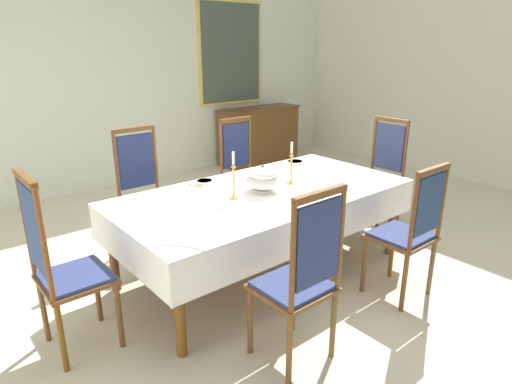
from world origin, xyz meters
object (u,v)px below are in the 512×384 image
at_px(spoon_primary, 192,185).
at_px(chair_north_b, 243,170).
at_px(dining_table, 264,199).
at_px(bowl_near_right, 295,162).
at_px(framed_painting, 231,53).
at_px(candlestick_west, 234,180).
at_px(candlestick_east, 291,167).
at_px(bowl_near_left, 205,182).
at_px(chair_south_b, 409,230).
at_px(chair_south_a, 301,277).
at_px(soup_tureen, 263,178).
at_px(chair_head_west, 62,265).
at_px(spoon_secondary, 302,161).
at_px(chair_north_a, 144,191).
at_px(chair_head_east, 380,172).
at_px(sideboard, 259,135).

bearing_deg(spoon_primary, chair_north_b, 15.43).
height_order(dining_table, bowl_near_right, bowl_near_right).
distance_m(chair_north_b, framed_painting, 2.85).
bearing_deg(candlestick_west, candlestick_east, 0.00).
bearing_deg(bowl_near_left, chair_south_b, -60.64).
distance_m(chair_south_a, soup_tureen, 1.20).
bearing_deg(framed_painting, chair_head_west, -139.19).
relative_size(candlestick_west, candlestick_east, 1.03).
bearing_deg(dining_table, bowl_near_right, 28.96).
bearing_deg(bowl_near_right, framed_painting, 65.59).
distance_m(soup_tureen, spoon_primary, 0.64).
bearing_deg(candlestick_east, chair_north_b, 75.45).
xyz_separation_m(bowl_near_right, spoon_secondary, (0.12, 0.03, -0.01)).
bearing_deg(chair_north_b, bowl_near_left, 32.50).
relative_size(chair_head_west, bowl_near_right, 6.70).
height_order(chair_north_a, chair_north_b, chair_north_a).
relative_size(chair_head_east, sideboard, 0.81).
height_order(candlestick_east, sideboard, candlestick_east).
bearing_deg(chair_head_west, bowl_near_right, 100.21).
bearing_deg(candlestick_east, chair_head_west, 180.00).
bearing_deg(chair_head_east, chair_north_b, 46.11).
bearing_deg(soup_tureen, bowl_near_right, 28.56).
height_order(soup_tureen, candlestick_west, candlestick_west).
bearing_deg(dining_table, chair_north_a, 119.83).
bearing_deg(soup_tureen, chair_south_b, -59.95).
height_order(chair_north_a, chair_south_b, chair_north_a).
distance_m(chair_south_b, bowl_near_left, 1.74).
bearing_deg(chair_north_a, sideboard, -147.53).
height_order(candlestick_west, bowl_near_left, candlestick_west).
xyz_separation_m(chair_south_b, framed_painting, (1.46, 4.20, 1.18)).
bearing_deg(dining_table, soup_tureen, -180.00).
xyz_separation_m(chair_north_a, bowl_near_left, (0.32, -0.54, 0.16)).
relative_size(chair_south_b, bowl_near_left, 6.78).
relative_size(chair_south_a, bowl_near_right, 6.44).
relative_size(chair_south_a, chair_north_b, 1.02).
height_order(chair_south_b, candlestick_east, candlestick_east).
relative_size(soup_tureen, sideboard, 0.20).
height_order(chair_north_a, chair_head_west, chair_head_west).
relative_size(chair_south_a, chair_north_a, 0.99).
bearing_deg(candlestick_west, dining_table, 0.00).
height_order(spoon_primary, sideboard, sideboard).
height_order(soup_tureen, spoon_secondary, soup_tureen).
height_order(candlestick_west, spoon_primary, candlestick_west).
xyz_separation_m(chair_north_b, chair_head_west, (-2.22, -1.02, 0.02)).
xyz_separation_m(dining_table, candlestick_east, (0.31, 0.00, 0.22)).
height_order(bowl_near_left, framed_painting, framed_painting).
bearing_deg(chair_south_b, chair_north_a, 119.66).
xyz_separation_m(chair_head_west, soup_tureen, (1.63, -0.00, 0.24)).
relative_size(soup_tureen, spoon_secondary, 1.59).
xyz_separation_m(chair_head_west, chair_head_east, (3.28, 0.00, -0.02)).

